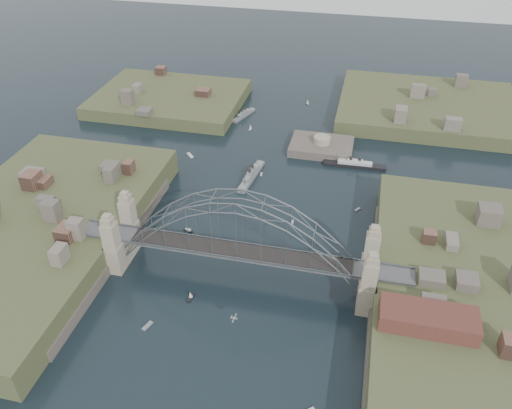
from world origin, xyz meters
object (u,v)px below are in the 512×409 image
object	(u,v)px
wharf_shed	(428,319)
ocean_liner	(355,165)
bridge	(239,238)
naval_cruiser_far	(244,115)
naval_cruiser_near	(251,176)
fort_island	(321,151)

from	to	relation	value
wharf_shed	ocean_liner	size ratio (longest dim) A/B	0.95
bridge	ocean_liner	size ratio (longest dim) A/B	4.00
bridge	naval_cruiser_far	xyz separation A→B (m)	(-21.79, 90.63, -11.59)
naval_cruiser_near	ocean_liner	distance (m)	35.85
naval_cruiser_far	ocean_liner	xyz separation A→B (m)	(46.27, -29.55, 0.06)
bridge	fort_island	bearing A→B (deg)	80.27
naval_cruiser_near	naval_cruiser_far	world-z (taller)	naval_cruiser_near
bridge	naval_cruiser_far	size ratio (longest dim) A/B	6.09
fort_island	bridge	bearing A→B (deg)	-99.73
fort_island	naval_cruiser_far	distance (m)	39.60
wharf_shed	naval_cruiser_near	xyz separation A→B (m)	(-52.13, 60.18, -9.10)
naval_cruiser_near	fort_island	bearing A→B (deg)	49.79
fort_island	naval_cruiser_far	xyz separation A→B (m)	(-33.79, 20.63, 1.08)
naval_cruiser_far	ocean_liner	distance (m)	54.90
fort_island	wharf_shed	size ratio (longest dim) A/B	1.10
naval_cruiser_near	bridge	bearing A→B (deg)	-80.01
wharf_shed	naval_cruiser_near	world-z (taller)	wharf_shed
wharf_shed	naval_cruiser_near	bearing A→B (deg)	130.90
naval_cruiser_far	fort_island	bearing A→B (deg)	-31.40
bridge	fort_island	size ratio (longest dim) A/B	3.82
fort_island	wharf_shed	xyz separation A→B (m)	(32.00, -84.00, 10.34)
wharf_shed	naval_cruiser_near	size ratio (longest dim) A/B	1.02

